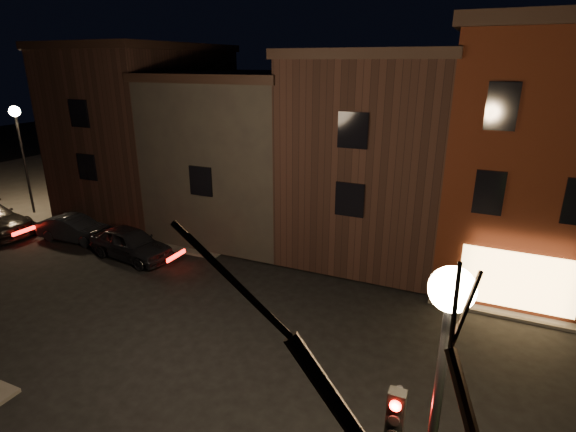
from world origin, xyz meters
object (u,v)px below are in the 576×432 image
object	(u,v)px
street_lamp_far	(18,131)
parked_car_b	(75,229)
street_lamp_near	(442,363)
parked_car_a	(131,243)

from	to	relation	value
street_lamp_far	parked_car_b	xyz separation A→B (m)	(5.99, -2.10, -4.51)
street_lamp_far	parked_car_b	size ratio (longest dim) A/B	1.60
street_lamp_near	parked_car_a	bearing A→B (deg)	147.28
parked_car_b	street_lamp_far	bearing A→B (deg)	65.96
street_lamp_near	parked_car_b	distance (m)	22.17
street_lamp_near	parked_car_b	xyz separation A→B (m)	(-19.21, 10.10, -4.51)
street_lamp_near	street_lamp_far	distance (m)	28.00
street_lamp_far	parked_car_a	bearing A→B (deg)	-14.25
street_lamp_near	parked_car_b	size ratio (longest dim) A/B	1.60
parked_car_a	parked_car_b	world-z (taller)	parked_car_a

